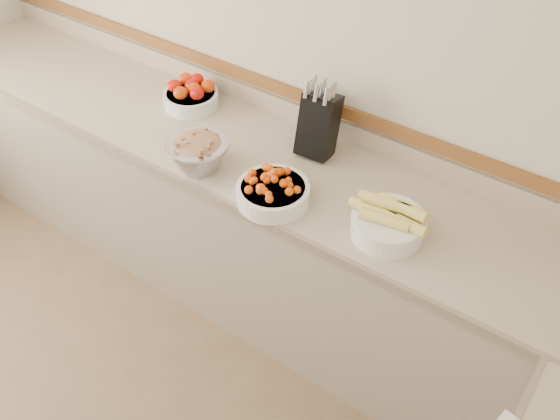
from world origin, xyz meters
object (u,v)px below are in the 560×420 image
Objects in this scene: cherry_tomato_bowl at (273,191)px; rhubarb_bowl at (198,152)px; knife_block at (319,123)px; tomato_bowl at (191,95)px; corn_bowl at (389,221)px.

rhubarb_bowl is (-0.39, 0.00, 0.03)m from cherry_tomato_bowl.
knife_block is 1.22× the size of cherry_tomato_bowl.
tomato_bowl is at bearing -177.16° from knife_block.
knife_block is 1.32× the size of rhubarb_bowl.
tomato_bowl is 0.98× the size of rhubarb_bowl.
rhubarb_bowl reaches higher than tomato_bowl.
rhubarb_bowl is (-0.85, -0.10, 0.02)m from corn_bowl.
tomato_bowl is 0.82m from cherry_tomato_bowl.
cherry_tomato_bowl is 0.39m from rhubarb_bowl.
rhubarb_bowl is at bearing -45.14° from tomato_bowl.
cherry_tomato_bowl is 1.08× the size of rhubarb_bowl.
knife_block is at bearing 47.60° from rhubarb_bowl.
cherry_tomato_bowl is at bearing -84.54° from knife_block.
corn_bowl reaches higher than tomato_bowl.
corn_bowl is (0.46, 0.10, 0.01)m from cherry_tomato_bowl.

